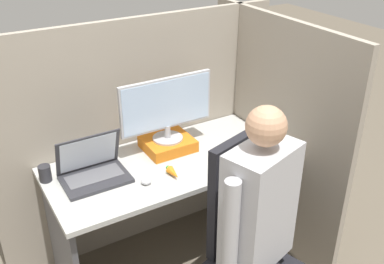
{
  "coord_description": "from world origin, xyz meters",
  "views": [
    {
      "loc": [
        -1.02,
        -1.66,
        2.12
      ],
      "look_at": [
        0.07,
        0.16,
        1.0
      ],
      "focal_mm": 42.0,
      "sensor_mm": 36.0,
      "label": 1
    }
  ],
  "objects": [
    {
      "name": "stapler",
      "position": [
        0.61,
        0.26,
        0.77
      ],
      "size": [
        0.04,
        0.13,
        0.05
      ],
      "color": "black",
      "rests_on": "desk"
    },
    {
      "name": "paper_box",
      "position": [
        0.07,
        0.46,
        0.78
      ],
      "size": [
        0.29,
        0.25,
        0.07
      ],
      "color": "orange",
      "rests_on": "desk"
    },
    {
      "name": "pen_cup",
      "position": [
        -0.66,
        0.49,
        0.79
      ],
      "size": [
        0.07,
        0.07,
        0.09
      ],
      "color": "#28282D",
      "rests_on": "desk"
    },
    {
      "name": "mouse",
      "position": [
        -0.21,
        0.18,
        0.77
      ],
      "size": [
        0.06,
        0.06,
        0.04
      ],
      "color": "silver",
      "rests_on": "desk"
    },
    {
      "name": "monitor",
      "position": [
        0.07,
        0.46,
        1.03
      ],
      "size": [
        0.58,
        0.18,
        0.39
      ],
      "color": "#B2B2B7",
      "rests_on": "paper_box"
    },
    {
      "name": "cubicle_panel_right",
      "position": [
        0.73,
        0.26,
        0.76
      ],
      "size": [
        0.04,
        1.29,
        1.52
      ],
      "color": "gray",
      "rests_on": "ground"
    },
    {
      "name": "carrot_toy",
      "position": [
        -0.05,
        0.17,
        0.77
      ],
      "size": [
        0.05,
        0.12,
        0.05
      ],
      "color": "orange",
      "rests_on": "desk"
    },
    {
      "name": "desk",
      "position": [
        0.0,
        0.33,
        0.56
      ],
      "size": [
        1.4,
        0.65,
        0.75
      ],
      "color": "#B7B7B2",
      "rests_on": "ground"
    },
    {
      "name": "laptop",
      "position": [
        -0.43,
        0.38,
        0.8
      ],
      "size": [
        0.35,
        0.25,
        0.25
      ],
      "color": "#2D2D33",
      "rests_on": "desk"
    },
    {
      "name": "office_chair",
      "position": [
        0.09,
        -0.32,
        0.57
      ],
      "size": [
        0.58,
        0.62,
        1.12
      ],
      "color": "black",
      "rests_on": "ground"
    },
    {
      "name": "cubicle_panel_back",
      "position": [
        0.0,
        0.68,
        0.76
      ],
      "size": [
        1.9,
        0.04,
        1.52
      ],
      "color": "gray",
      "rests_on": "ground"
    },
    {
      "name": "person",
      "position": [
        0.05,
        -0.49,
        0.79
      ],
      "size": [
        0.46,
        0.5,
        1.38
      ],
      "color": "black",
      "rests_on": "ground"
    }
  ]
}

